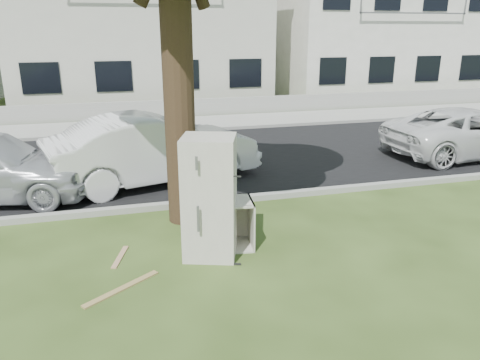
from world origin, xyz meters
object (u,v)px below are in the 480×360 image
object	(u,v)px
cabinet	(221,224)
car_center	(154,149)
car_right	(470,132)
fridge	(210,198)

from	to	relation	value
cabinet	car_center	size ratio (longest dim) A/B	0.21
cabinet	car_right	bearing A→B (deg)	32.49
cabinet	car_right	size ratio (longest dim) A/B	0.21
fridge	cabinet	world-z (taller)	fridge
fridge	cabinet	size ratio (longest dim) A/B	1.87
cabinet	car_right	distance (m)	8.90
fridge	car_right	bearing A→B (deg)	44.83
car_center	cabinet	bearing A→B (deg)	175.11
car_center	car_right	bearing A→B (deg)	-104.87
fridge	car_right	size ratio (longest dim) A/B	0.40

